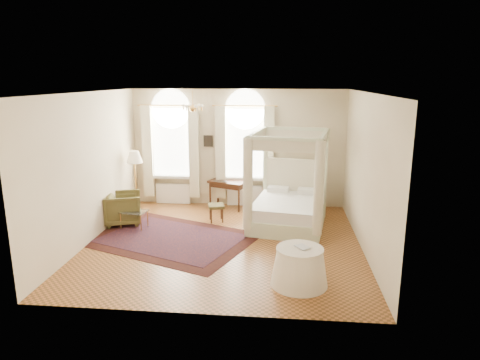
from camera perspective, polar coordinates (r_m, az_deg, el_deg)
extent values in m
plane|color=#9E5B2E|center=(9.69, -2.08, -8.30)|extent=(6.00, 6.00, 0.00)
plane|color=beige|center=(12.14, -0.26, 4.25)|extent=(6.00, 0.00, 6.00)
plane|color=beige|center=(6.35, -5.82, -4.42)|extent=(6.00, 0.00, 6.00)
plane|color=beige|center=(10.06, -19.37, 1.56)|extent=(0.00, 6.00, 6.00)
plane|color=beige|center=(9.30, 16.48, 0.84)|extent=(0.00, 6.00, 6.00)
plane|color=white|center=(9.01, -2.26, 11.59)|extent=(6.00, 6.00, 0.00)
cube|color=white|center=(12.42, -9.06, 5.00)|extent=(1.10, 0.04, 1.90)
cylinder|color=white|center=(12.32, -9.22, 9.37)|extent=(1.10, 0.04, 1.10)
cube|color=white|center=(12.52, -8.99, 0.45)|extent=(1.32, 0.24, 0.08)
cube|color=beige|center=(12.48, -12.19, 3.74)|extent=(0.28, 0.14, 2.60)
cube|color=beige|center=(12.14, -6.15, 3.70)|extent=(0.28, 0.14, 2.60)
cube|color=white|center=(12.66, -8.89, -1.78)|extent=(1.00, 0.12, 0.58)
cube|color=white|center=(12.06, 0.68, 4.92)|extent=(1.10, 0.04, 1.90)
cylinder|color=white|center=(11.96, 0.69, 9.42)|extent=(1.10, 0.04, 1.10)
cube|color=white|center=(12.16, 0.63, 0.24)|extent=(1.32, 0.24, 0.08)
cube|color=beige|center=(12.01, -2.59, 3.66)|extent=(0.28, 0.14, 2.60)
cube|color=beige|center=(11.90, 3.82, 3.55)|extent=(0.28, 0.14, 2.60)
cube|color=white|center=(12.31, 0.63, -2.05)|extent=(1.00, 0.12, 0.58)
cylinder|color=gold|center=(10.35, -6.36, 10.66)|extent=(0.02, 0.02, 0.40)
sphere|color=gold|center=(10.36, -6.33, 9.44)|extent=(0.16, 0.16, 0.16)
sphere|color=beige|center=(10.31, -5.12, 9.84)|extent=(0.07, 0.07, 0.07)
sphere|color=beige|center=(10.52, -5.53, 9.90)|extent=(0.07, 0.07, 0.07)
sphere|color=beige|center=(10.57, -6.71, 9.89)|extent=(0.07, 0.07, 0.07)
sphere|color=beige|center=(10.41, -7.54, 9.81)|extent=(0.07, 0.07, 0.07)
sphere|color=beige|center=(10.20, -7.17, 9.75)|extent=(0.07, 0.07, 0.07)
sphere|color=beige|center=(10.15, -5.94, 9.76)|extent=(0.07, 0.07, 0.07)
cube|color=black|center=(12.19, -4.27, 5.21)|extent=(0.26, 0.03, 0.32)
cube|color=black|center=(12.00, 6.66, 5.51)|extent=(0.22, 0.03, 0.26)
cube|color=beige|center=(10.74, 6.42, -5.14)|extent=(2.02, 2.35, 0.36)
cube|color=white|center=(10.65, 6.47, -3.50)|extent=(1.91, 2.24, 0.28)
cube|color=beige|center=(11.51, 7.27, -0.16)|extent=(1.70, 0.35, 1.20)
cube|color=beige|center=(11.56, 3.40, 1.26)|extent=(0.10, 0.10, 2.31)
cube|color=beige|center=(11.36, 11.26, 0.81)|extent=(0.10, 0.10, 2.31)
cube|color=beige|center=(9.67, 1.04, -1.14)|extent=(0.10, 0.10, 2.31)
cube|color=beige|center=(9.43, 10.44, -1.74)|extent=(0.10, 0.10, 2.31)
cube|color=beige|center=(11.25, 7.47, 6.79)|extent=(1.70, 0.35, 0.08)
cube|color=beige|center=(9.29, 5.85, 5.46)|extent=(1.70, 0.35, 0.08)
cube|color=beige|center=(10.41, 2.39, 6.37)|extent=(0.42, 2.09, 0.08)
cube|color=beige|center=(10.19, 11.18, 5.97)|extent=(0.42, 2.09, 0.08)
cube|color=beige|center=(11.26, 7.45, 6.08)|extent=(1.75, 0.32, 0.28)
cube|color=beige|center=(9.31, 5.83, 4.60)|extent=(1.75, 0.32, 0.28)
cube|color=beige|center=(10.43, 2.38, 5.60)|extent=(0.39, 2.15, 0.28)
cube|color=beige|center=(10.21, 11.14, 5.19)|extent=(0.39, 2.15, 0.28)
cylinder|color=beige|center=(9.65, 1.04, -0.56)|extent=(0.22, 0.22, 2.11)
cylinder|color=beige|center=(9.41, 10.47, -1.15)|extent=(0.22, 0.22, 2.11)
cube|color=#3D2110|center=(12.11, 9.78, -2.57)|extent=(0.44, 0.40, 0.57)
cylinder|color=gold|center=(11.99, 9.66, -0.86)|extent=(0.11, 0.11, 0.18)
cone|color=beige|center=(11.94, 9.70, 0.00)|extent=(0.26, 0.26, 0.20)
cube|color=#3D2110|center=(11.97, -1.63, -0.27)|extent=(1.17, 0.90, 0.06)
cube|color=#3D2110|center=(12.00, -1.62, -0.70)|extent=(1.04, 0.76, 0.10)
cylinder|color=#3D2110|center=(12.47, -2.98, -1.56)|extent=(0.05, 0.05, 0.73)
cylinder|color=#3D2110|center=(12.04, 0.78, -2.09)|extent=(0.05, 0.05, 0.73)
cylinder|color=#3D2110|center=(12.13, -3.99, -2.00)|extent=(0.05, 0.05, 0.73)
cylinder|color=#3D2110|center=(11.68, -0.16, -2.57)|extent=(0.05, 0.05, 0.73)
imported|color=black|center=(11.89, -2.60, -0.15)|extent=(0.38, 0.26, 0.03)
cube|color=#3F361B|center=(10.95, -3.19, -3.49)|extent=(0.47, 0.47, 0.08)
cylinder|color=#3D2110|center=(10.86, -3.85, -4.86)|extent=(0.04, 0.04, 0.37)
cylinder|color=#3D2110|center=(10.89, -2.33, -4.78)|extent=(0.04, 0.04, 0.37)
cylinder|color=#3D2110|center=(11.14, -4.00, -4.40)|extent=(0.04, 0.04, 0.37)
cylinder|color=#3D2110|center=(11.17, -2.52, -4.33)|extent=(0.04, 0.04, 0.37)
imported|color=#4E4721|center=(11.15, -15.30, -3.66)|extent=(1.11, 1.10, 0.80)
cube|color=silver|center=(10.77, -13.98, -4.10)|extent=(0.69, 0.53, 0.02)
cylinder|color=gold|center=(10.81, -15.63, -5.29)|extent=(0.03, 0.03, 0.42)
cylinder|color=gold|center=(10.56, -13.08, -5.59)|extent=(0.03, 0.03, 0.42)
cylinder|color=gold|center=(11.10, -14.72, -4.74)|extent=(0.03, 0.03, 0.42)
cylinder|color=gold|center=(10.86, -12.21, -5.02)|extent=(0.03, 0.03, 0.42)
cylinder|color=gold|center=(12.16, -13.52, -4.03)|extent=(0.30, 0.30, 0.03)
cylinder|color=gold|center=(11.97, -13.71, -0.71)|extent=(0.04, 0.04, 1.48)
cone|color=beige|center=(11.81, -13.92, 3.02)|extent=(0.43, 0.43, 0.32)
cube|color=#3B150E|center=(10.01, -9.19, -7.72)|extent=(4.27, 3.71, 0.01)
cube|color=black|center=(10.01, -9.19, -7.69)|extent=(3.54, 2.98, 0.01)
cone|color=white|center=(7.79, 7.91, -11.45)|extent=(1.02, 1.02, 0.66)
cylinder|color=white|center=(7.65, 8.00, -9.09)|extent=(0.83, 0.83, 0.04)
imported|color=black|center=(7.60, 7.76, -9.00)|extent=(0.30, 0.31, 0.02)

